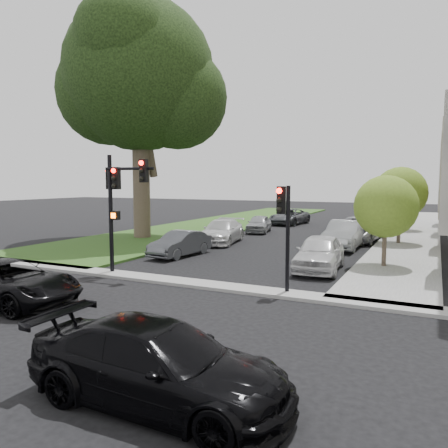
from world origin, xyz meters
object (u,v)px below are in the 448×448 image
at_px(car_parked_2, 357,229).
at_px(car_parked_4, 383,215).
at_px(car_parked_0, 319,253).
at_px(eucalyptus, 139,76).
at_px(car_cross_near, 7,282).
at_px(car_parked_6, 222,231).
at_px(car_parked_1, 345,235).
at_px(car_parked_8, 290,217).
at_px(traffic_signal_secondary, 284,219).
at_px(car_parked_5, 180,244).
at_px(car_parked_3, 373,222).
at_px(car_parked_7, 259,224).
at_px(small_tree_c, 408,197).
at_px(car_cross_far, 158,364).
at_px(small_tree_b, 400,193).
at_px(traffic_signal_main, 118,193).
at_px(small_tree_a, 386,207).

xyz_separation_m(car_parked_2, car_parked_4, (-0.01, 14.75, -0.09)).
bearing_deg(car_parked_0, eucalyptus, 153.72).
distance_m(car_cross_near, car_parked_6, 15.13).
relative_size(eucalyptus, car_parked_1, 3.21).
height_order(car_parked_1, car_parked_8, car_parked_1).
relative_size(traffic_signal_secondary, car_parked_2, 0.66).
relative_size(car_parked_5, car_parked_8, 0.79).
bearing_deg(car_parked_2, car_parked_1, -87.04).
xyz_separation_m(car_parked_3, car_parked_5, (-7.38, -16.02, -0.06)).
distance_m(traffic_signal_secondary, car_parked_7, 18.20).
height_order(small_tree_c, car_parked_5, small_tree_c).
bearing_deg(car_parked_5, car_cross_far, -54.50).
height_order(car_parked_1, car_parked_5, car_parked_1).
xyz_separation_m(small_tree_c, car_parked_6, (-9.97, -11.87, -1.93)).
relative_size(car_cross_far, car_parked_5, 1.24).
xyz_separation_m(small_tree_b, car_cross_far, (-2.20, -22.21, -2.42)).
relative_size(traffic_signal_secondary, car_parked_3, 0.89).
bearing_deg(car_parked_3, car_parked_2, -81.08).
bearing_deg(traffic_signal_main, car_parked_3, 70.87).
relative_size(traffic_signal_main, car_parked_8, 0.99).
xyz_separation_m(car_parked_4, car_parked_7, (-7.45, -12.87, -0.03)).
height_order(traffic_signal_secondary, car_parked_4, traffic_signal_secondary).
relative_size(eucalyptus, car_parked_0, 3.46).
relative_size(small_tree_a, small_tree_b, 0.87).
height_order(car_cross_near, car_parked_5, car_cross_near).
bearing_deg(small_tree_c, car_parked_0, -97.98).
distance_m(traffic_signal_main, car_parked_3, 22.30).
distance_m(eucalyptus, car_cross_near, 18.66).
bearing_deg(small_tree_a, small_tree_c, 90.00).
xyz_separation_m(car_parked_1, car_parked_7, (-7.32, 5.28, -0.15)).
bearing_deg(car_parked_1, car_parked_8, 121.58).
height_order(car_cross_far, car_parked_0, car_parked_0).
distance_m(car_parked_5, car_parked_7, 11.59).
bearing_deg(car_parked_6, car_parked_1, -1.66).
xyz_separation_m(eucalyptus, car_parked_4, (13.24, 19.66, -9.96)).
height_order(small_tree_a, car_parked_2, small_tree_a).
relative_size(car_parked_2, car_parked_7, 1.46).
relative_size(car_cross_near, car_parked_3, 1.19).
bearing_deg(car_parked_4, car_parked_8, -150.86).
xyz_separation_m(traffic_signal_secondary, car_parked_8, (-7.16, 23.40, -1.89)).
distance_m(eucalyptus, car_parked_4, 25.71).
bearing_deg(traffic_signal_secondary, car_parked_7, 114.07).
bearing_deg(small_tree_b, car_parked_5, -136.36).
bearing_deg(car_parked_0, car_parked_1, 86.71).
relative_size(small_tree_c, car_parked_8, 0.81).
height_order(small_tree_b, traffic_signal_secondary, small_tree_b).
relative_size(car_parked_3, car_parked_8, 0.84).
bearing_deg(car_parked_5, car_cross_near, -86.02).
relative_size(car_parked_0, car_parked_1, 0.93).
bearing_deg(car_parked_3, small_tree_b, -60.46).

